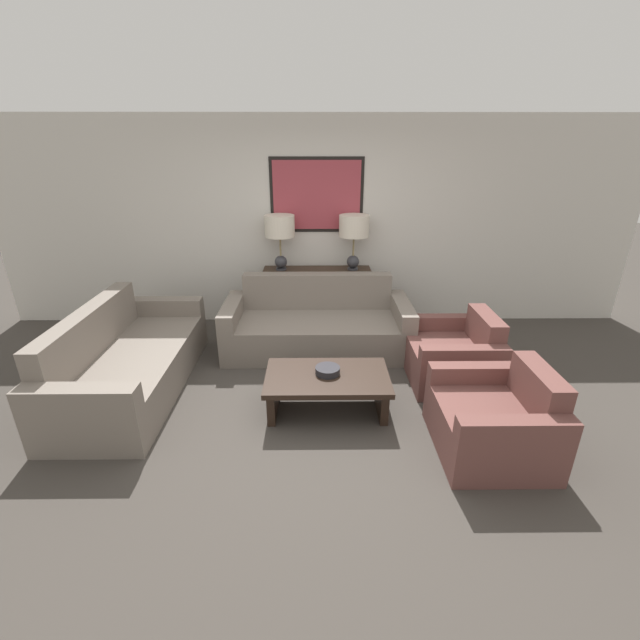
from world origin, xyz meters
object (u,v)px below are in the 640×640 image
Objects in this scene: decorative_bowl at (328,370)px; armchair_near_back_wall at (453,356)px; console_table at (317,298)px; couch_by_side at (129,363)px; couch_by_back_wall at (317,327)px; coffee_table at (327,384)px; armchair_near_camera at (494,421)px; table_lamp_right at (354,230)px; table_lamp_left at (280,230)px.

armchair_near_back_wall is at bearing 21.93° from decorative_bowl.
decorative_bowl is at bearing -87.36° from console_table.
couch_by_side is at bearing -177.31° from armchair_near_back_wall.
couch_by_back_wall reaches higher than coffee_table.
armchair_near_camera reaches higher than decorative_bowl.
table_lamp_right is at bearing 110.49° from armchair_near_camera.
console_table is at bearing 119.11° from armchair_near_camera.
table_lamp_right reaches higher than decorative_bowl.
table_lamp_left reaches higher than couch_by_side.
coffee_table is at bearing 157.05° from armchair_near_camera.
console_table is 1.51× the size of armchair_near_camera.
table_lamp_left is 1.00× the size of table_lamp_right.
table_lamp_right is at bearing 33.65° from couch_by_side.
table_lamp_left is at bearing 105.57° from coffee_table.
armchair_near_camera is at bearing -69.51° from table_lamp_right.
decorative_bowl is (-0.37, -1.95, -0.91)m from table_lamp_right.
table_lamp_left is 0.75× the size of armchair_near_camera.
table_lamp_left reaches higher than couch_by_back_wall.
table_lamp_left is at bearing 126.50° from armchair_near_camera.
table_lamp_left is at bearing 47.69° from couch_by_side.
console_table is 1.24× the size of coffee_table.
couch_by_back_wall is at bearing 25.12° from couch_by_side.
armchair_near_back_wall is at bearing -56.16° from table_lamp_right.
armchair_near_camera is at bearing -90.00° from armchair_near_back_wall.
console_table reaches higher than coffee_table.
coffee_table is (0.55, -1.98, -1.03)m from table_lamp_left.
couch_by_back_wall is 1.92× the size of coffee_table.
console_table is 0.64× the size of couch_by_side.
table_lamp_left reaches higher than armchair_near_back_wall.
table_lamp_right is 3.01m from couch_by_side.
armchair_near_camera is at bearing -53.50° from table_lamp_left.
coffee_table is at bearing -86.20° from couch_by_back_wall.
decorative_bowl is at bearing -85.95° from couch_by_back_wall.
couch_by_side is 2.02m from coffee_table.
table_lamp_left is (-0.46, -0.00, 0.91)m from console_table.
armchair_near_back_wall is (1.32, 0.53, -0.14)m from decorative_bowl.
decorative_bowl is 0.25× the size of armchair_near_camera.
couch_by_back_wall is (0.46, -0.68, -1.02)m from table_lamp_left.
decorative_bowl is 1.45m from armchair_near_camera.
armchair_near_camera is (1.41, -1.86, -0.02)m from couch_by_back_wall.
armchair_near_camera is at bearing -22.95° from coffee_table.
armchair_near_back_wall is at bearing -36.99° from table_lamp_left.
table_lamp_left is 0.75× the size of armchair_near_back_wall.
decorative_bowl is at bearing -74.11° from table_lamp_left.
couch_by_side reaches higher than console_table.
console_table is 0.69m from couch_by_back_wall.
couch_by_back_wall is 2.35× the size of armchair_near_back_wall.
couch_by_side reaches higher than armchair_near_back_wall.
table_lamp_right reaches higher than couch_by_back_wall.
table_lamp_right reaches higher than couch_by_side.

